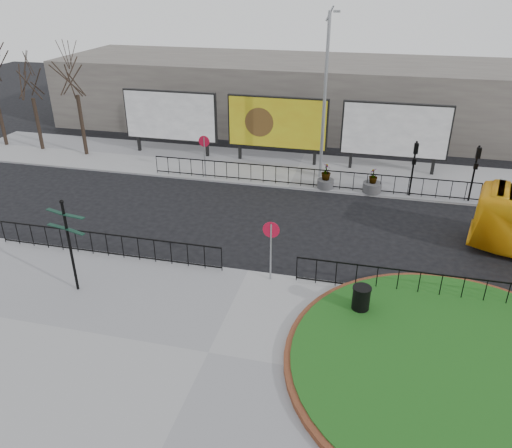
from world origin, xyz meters
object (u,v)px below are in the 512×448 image
(lamp_post, at_px, (325,96))
(billboard_mid, at_px, (277,123))
(fingerpost_sign, at_px, (68,237))
(planter_c, at_px, (372,184))
(planter_b, at_px, (326,179))
(litter_bin, at_px, (361,300))

(lamp_post, bearing_deg, billboard_mid, 146.75)
(lamp_post, height_order, fingerpost_sign, lamp_post)
(billboard_mid, xyz_separation_m, planter_c, (6.03, -3.57, -2.04))
(lamp_post, distance_m, fingerpost_sign, 15.86)
(lamp_post, height_order, planter_c, lamp_post)
(fingerpost_sign, height_order, planter_b, fingerpost_sign)
(billboard_mid, relative_size, fingerpost_sign, 1.68)
(litter_bin, bearing_deg, planter_b, 102.56)
(planter_c, bearing_deg, billboard_mid, 149.36)
(lamp_post, xyz_separation_m, planter_c, (3.02, -1.60, -4.27))
(fingerpost_sign, height_order, litter_bin, fingerpost_sign)
(billboard_mid, xyz_separation_m, planter_b, (3.50, -3.57, -1.96))
(billboard_mid, height_order, litter_bin, billboard_mid)
(lamp_post, distance_m, litter_bin, 13.80)
(billboard_mid, distance_m, litter_bin, 16.08)
(billboard_mid, height_order, planter_b, billboard_mid)
(billboard_mid, distance_m, planter_c, 7.30)
(lamp_post, height_order, planter_b, lamp_post)
(lamp_post, height_order, litter_bin, lamp_post)
(litter_bin, distance_m, planter_c, 11.22)
(fingerpost_sign, bearing_deg, lamp_post, 79.05)
(fingerpost_sign, height_order, planter_c, fingerpost_sign)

